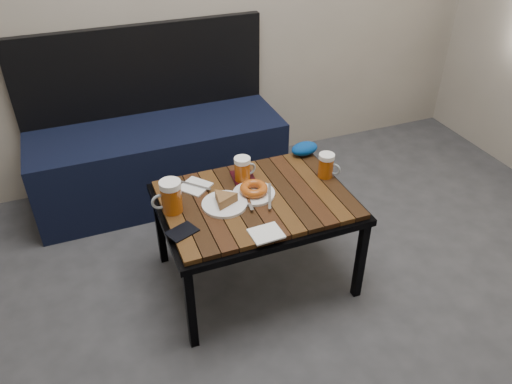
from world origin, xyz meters
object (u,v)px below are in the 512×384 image
object	(u,v)px
beer_mug_centre	(243,169)
passport_navy	(182,232)
passport_burgundy	(243,178)
beer_mug_left	(171,197)
knit_pouch	(304,149)
plate_pie	(224,201)
plate_bagel	(254,191)
cafe_table	(256,205)
bench	(159,153)
beer_mug_right	(326,166)

from	to	relation	value
beer_mug_centre	passport_navy	world-z (taller)	beer_mug_centre
passport_burgundy	beer_mug_left	bearing A→B (deg)	-155.96
passport_burgundy	knit_pouch	world-z (taller)	knit_pouch
plate_pie	plate_bagel	bearing A→B (deg)	10.80
passport_burgundy	knit_pouch	bearing A→B (deg)	20.51
cafe_table	beer_mug_left	xyz separation A→B (m)	(-0.36, 0.04, 0.12)
bench	passport_burgundy	bearing A→B (deg)	-70.23
beer_mug_right	passport_burgundy	distance (m)	0.38
passport_navy	passport_burgundy	distance (m)	0.46
bench	passport_burgundy	size ratio (longest dim) A/B	10.21
plate_bagel	passport_navy	world-z (taller)	plate_bagel
beer_mug_left	knit_pouch	xyz separation A→B (m)	(0.72, 0.22, -0.04)
cafe_table	beer_mug_centre	distance (m)	0.18
cafe_table	passport_navy	bearing A→B (deg)	-162.13
bench	plate_pie	distance (m)	0.92
beer_mug_centre	passport_navy	distance (m)	0.44
cafe_table	passport_navy	distance (m)	0.38
beer_mug_left	plate_bagel	xyz separation A→B (m)	(0.36, -0.02, -0.05)
beer_mug_left	passport_burgundy	world-z (taller)	beer_mug_left
passport_navy	knit_pouch	world-z (taller)	knit_pouch
beer_mug_centre	passport_burgundy	distance (m)	0.06
cafe_table	passport_navy	world-z (taller)	passport_navy
beer_mug_left	beer_mug_centre	bearing A→B (deg)	-163.88
beer_mug_centre	plate_bagel	size ratio (longest dim) A/B	0.50
bench	beer_mug_left	distance (m)	0.89
cafe_table	passport_navy	xyz separation A→B (m)	(-0.36, -0.12, 0.05)
bench	passport_burgundy	xyz separation A→B (m)	(0.26, -0.72, 0.20)
plate_pie	knit_pouch	size ratio (longest dim) A/B	1.37
beer_mug_centre	plate_bagel	distance (m)	0.13
cafe_table	knit_pouch	world-z (taller)	knit_pouch
plate_bagel	cafe_table	bearing A→B (deg)	-86.38
cafe_table	plate_bagel	size ratio (longest dim) A/B	3.54
beer_mug_centre	plate_pie	world-z (taller)	beer_mug_centre
beer_mug_right	plate_bagel	xyz separation A→B (m)	(-0.36, -0.02, -0.04)
beer_mug_left	beer_mug_right	bearing A→B (deg)	179.26
cafe_table	passport_burgundy	xyz separation A→B (m)	(0.00, 0.16, 0.05)
cafe_table	passport_burgundy	world-z (taller)	passport_burgundy
passport_navy	passport_burgundy	xyz separation A→B (m)	(0.36, 0.28, 0.00)
plate_pie	passport_burgundy	world-z (taller)	plate_pie
plate_pie	plate_bagel	size ratio (longest dim) A/B	0.81
knit_pouch	beer_mug_left	bearing A→B (deg)	-162.94
bench	beer_mug_right	world-z (taller)	bench
cafe_table	plate_bagel	world-z (taller)	plate_bagel
cafe_table	passport_burgundy	bearing A→B (deg)	89.48
bench	beer_mug_left	bearing A→B (deg)	-97.05
cafe_table	knit_pouch	bearing A→B (deg)	35.84
bench	cafe_table	bearing A→B (deg)	-73.73
bench	beer_mug_right	size ratio (longest dim) A/B	12.07
bench	beer_mug_centre	distance (m)	0.82
bench	beer_mug_left	world-z (taller)	bench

